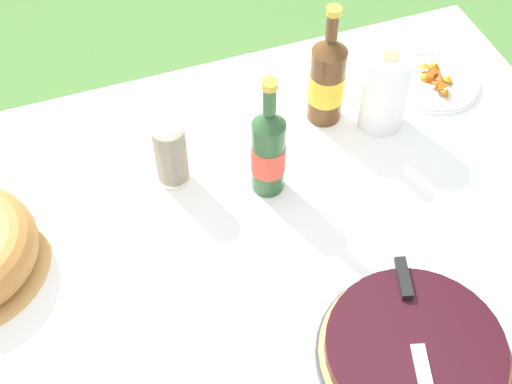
# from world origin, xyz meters

# --- Properties ---
(garden_table) EXTENTS (1.83, 1.18, 0.67)m
(garden_table) POSITION_xyz_m (0.00, 0.00, 0.62)
(garden_table) COLOR #A87A47
(garden_table) RESTS_ON ground_plane
(tablecloth) EXTENTS (1.84, 1.19, 0.10)m
(tablecloth) POSITION_xyz_m (0.00, 0.00, 0.66)
(tablecloth) COLOR white
(tablecloth) RESTS_ON garden_table
(berry_tart) EXTENTS (0.37, 0.37, 0.06)m
(berry_tart) POSITION_xyz_m (0.29, -0.34, 0.70)
(berry_tart) COLOR #38383D
(berry_tart) RESTS_ON tablecloth
(serving_knife) EXTENTS (0.13, 0.37, 0.01)m
(serving_knife) POSITION_xyz_m (0.30, -0.31, 0.74)
(serving_knife) COLOR silver
(serving_knife) RESTS_ON berry_tart
(cup_stack) EXTENTS (0.07, 0.07, 0.18)m
(cup_stack) POSITION_xyz_m (-0.01, 0.24, 0.76)
(cup_stack) COLOR beige
(cup_stack) RESTS_ON tablecloth
(cider_bottle_green) EXTENTS (0.08, 0.08, 0.31)m
(cider_bottle_green) POSITION_xyz_m (0.18, 0.15, 0.79)
(cider_bottle_green) COLOR #2D562D
(cider_bottle_green) RESTS_ON tablecloth
(cider_bottle_amber) EXTENTS (0.09, 0.09, 0.32)m
(cider_bottle_amber) POSITION_xyz_m (0.39, 0.32, 0.79)
(cider_bottle_amber) COLOR brown
(cider_bottle_amber) RESTS_ON tablecloth
(snack_plate_near) EXTENTS (0.23, 0.23, 0.06)m
(snack_plate_near) POSITION_xyz_m (0.70, 0.32, 0.69)
(snack_plate_near) COLOR white
(snack_plate_near) RESTS_ON tablecloth
(paper_towel_roll) EXTENTS (0.11, 0.11, 0.21)m
(paper_towel_roll) POSITION_xyz_m (0.51, 0.25, 0.78)
(paper_towel_roll) COLOR white
(paper_towel_roll) RESTS_ON tablecloth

